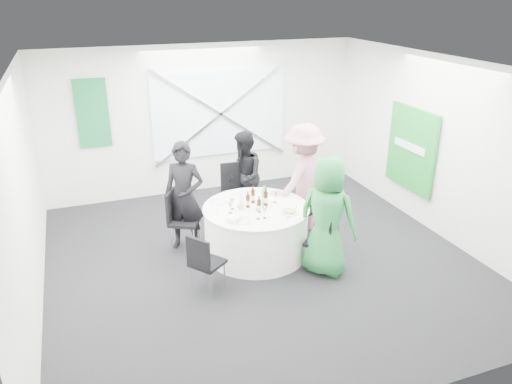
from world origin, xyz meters
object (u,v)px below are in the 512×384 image
object	(u,v)px
chair_back_left	(179,215)
person_man_back	(244,176)
chair_front_left	(204,260)
person_woman_green	(327,217)
clear_water_bottle	(242,203)
chair_front_right	(326,238)
banquet_table	(256,230)
person_woman_pink	(303,179)
chair_back_right	(312,201)
green_water_bottle	(264,197)
chair_back	(235,187)
person_man_back_left	(184,197)

from	to	relation	value
chair_back_left	person_man_back	bearing A→B (deg)	-32.91
chair_front_left	person_woman_green	distance (m)	1.77
chair_back_left	clear_water_bottle	distance (m)	1.04
person_man_back	chair_front_right	bearing A→B (deg)	25.19
banquet_table	chair_front_left	xyz separation A→B (m)	(-1.00, -0.75, 0.11)
chair_back_left	chair_front_left	xyz separation A→B (m)	(0.03, -1.31, -0.06)
banquet_table	person_woman_pink	size ratio (longest dim) A/B	0.87
chair_front_right	person_man_back	world-z (taller)	person_man_back
person_woman_green	chair_back_right	bearing A→B (deg)	-59.15
chair_back_right	green_water_bottle	bearing A→B (deg)	-90.48
chair_back	chair_back_right	world-z (taller)	chair_back
chair_back	person_man_back	world-z (taller)	person_man_back
person_man_back_left	banquet_table	bearing A→B (deg)	0.00
person_man_back_left	person_man_back	distance (m)	1.36
banquet_table	chair_back	world-z (taller)	chair_back
clear_water_bottle	person_woman_green	bearing A→B (deg)	-39.77
chair_back	person_man_back_left	xyz separation A→B (m)	(-1.02, -0.69, 0.26)
chair_back_left	banquet_table	bearing A→B (deg)	-90.00
person_man_back	banquet_table	bearing A→B (deg)	-0.00
person_woman_pink	chair_front_right	bearing A→B (deg)	53.95
person_woman_pink	green_water_bottle	size ratio (longest dim) A/B	6.16
chair_front_right	chair_back_left	bearing A→B (deg)	-81.24
person_woman_green	green_water_bottle	world-z (taller)	person_woman_green
chair_front_left	person_man_back	world-z (taller)	person_man_back
person_woman_pink	clear_water_bottle	xyz separation A→B (m)	(-1.20, -0.49, -0.04)
person_man_back	clear_water_bottle	distance (m)	1.35
person_man_back_left	clear_water_bottle	world-z (taller)	person_man_back_left
person_man_back	clear_water_bottle	size ratio (longest dim) A/B	5.76
chair_back	chair_front_left	xyz separation A→B (m)	(-1.08, -2.00, -0.10)
green_water_bottle	person_man_back	bearing A→B (deg)	85.47
chair_back_left	person_man_back_left	size ratio (longest dim) A/B	0.56
chair_back	person_woman_green	size ratio (longest dim) A/B	0.59
clear_water_bottle	green_water_bottle	bearing A→B (deg)	11.56
chair_front_right	person_woman_green	world-z (taller)	person_woman_green
chair_front_right	person_man_back_left	xyz separation A→B (m)	(-1.68, 1.33, 0.34)
person_man_back_left	green_water_bottle	bearing A→B (deg)	6.19
chair_back_right	green_water_bottle	world-z (taller)	green_water_bottle
chair_front_left	person_woman_green	bearing A→B (deg)	-129.09
chair_back_left	green_water_bottle	bearing A→B (deg)	-84.42
person_woman_green	green_water_bottle	bearing A→B (deg)	-8.29
banquet_table	chair_back_right	size ratio (longest dim) A/B	1.71
person_man_back_left	person_woman_pink	distance (m)	1.91
person_woman_pink	clear_water_bottle	distance (m)	1.30
chair_front_left	person_man_back_left	bearing A→B (deg)	-39.69
person_woman_pink	clear_water_bottle	size ratio (longest dim) A/B	6.72
person_woman_green	clear_water_bottle	world-z (taller)	person_woman_green
person_woman_pink	person_man_back_left	bearing A→B (deg)	-28.47
banquet_table	green_water_bottle	size ratio (longest dim) A/B	5.36
chair_back_left	chair_back_right	distance (m)	2.13
chair_back	chair_back_left	xyz separation A→B (m)	(-1.11, -0.69, -0.03)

